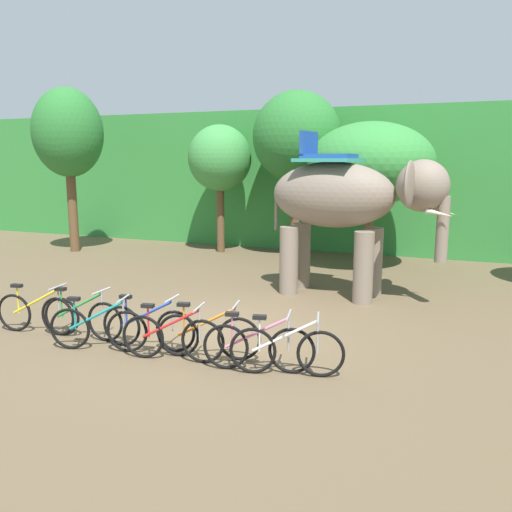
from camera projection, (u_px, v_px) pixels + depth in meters
name	position (u px, v px, depth m)	size (l,w,h in m)	color
ground_plane	(209.00, 332.00, 9.71)	(80.00, 80.00, 0.00)	brown
foliage_hedge	(351.00, 178.00, 20.44)	(36.00, 6.00, 4.85)	#338438
tree_far_right	(68.00, 134.00, 17.61)	(2.33, 2.33, 5.51)	brown
tree_center_left	(220.00, 159.00, 17.61)	(2.13, 2.13, 4.29)	brown
tree_left	(297.00, 138.00, 16.72)	(2.82, 2.82, 5.30)	brown
tree_center_right	(371.00, 164.00, 14.83)	(3.56, 3.56, 4.20)	brown
elephant	(346.00, 202.00, 11.90)	(4.21, 2.09, 3.78)	gray
bike_yellow	(38.00, 313.00, 9.59)	(1.70, 0.52, 0.92)	black
bike_green	(81.00, 317.00, 9.32)	(1.71, 0.52, 0.92)	black
bike_teal	(98.00, 328.00, 8.72)	(1.67, 0.60, 0.92)	black
bike_blue	(148.00, 327.00, 8.80)	(1.71, 0.52, 0.92)	black
bike_red	(172.00, 337.00, 8.28)	(1.70, 0.52, 0.92)	black
bike_orange	(208.00, 335.00, 8.37)	(1.68, 0.55, 0.92)	black
bike_pink	(258.00, 347.00, 7.86)	(1.68, 0.56, 0.92)	black
bike_white	(286.00, 350.00, 7.71)	(1.67, 0.60, 0.92)	black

